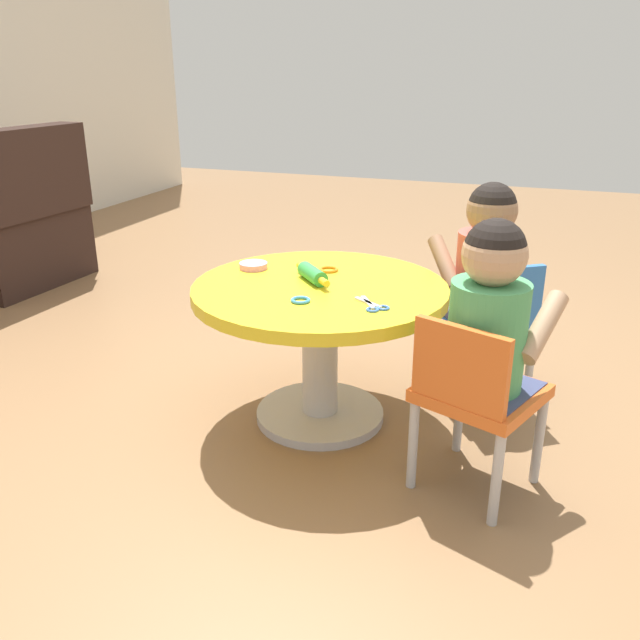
{
  "coord_description": "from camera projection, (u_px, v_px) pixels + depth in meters",
  "views": [
    {
      "loc": [
        -1.92,
        -0.7,
        1.16
      ],
      "look_at": [
        0.0,
        0.0,
        0.36
      ],
      "focal_mm": 37.43,
      "sensor_mm": 36.0,
      "label": 1
    }
  ],
  "objects": [
    {
      "name": "ground_plane",
      "position": [
        320.0,
        417.0,
        2.32
      ],
      "size": [
        10.0,
        10.0,
        0.0
      ],
      "primitive_type": "plane",
      "color": "olive"
    },
    {
      "name": "armchair_dark",
      "position": [
        5.0,
        228.0,
        3.65
      ],
      "size": [
        0.75,
        0.76,
        0.85
      ],
      "color": "black",
      "rests_on": "ground"
    },
    {
      "name": "cookie_cutter_1",
      "position": [
        300.0,
        300.0,
        2.0
      ],
      "size": [
        0.06,
        0.06,
        0.01
      ],
      "primitive_type": "torus",
      "color": "#3F99D8",
      "rests_on": "craft_table"
    },
    {
      "name": "child_chair_left",
      "position": [
        475.0,
        395.0,
        1.83
      ],
      "size": [
        0.39,
        0.39,
        0.54
      ],
      "color": "#B7B7BC",
      "rests_on": "ground"
    },
    {
      "name": "child_chair_right",
      "position": [
        486.0,
        323.0,
        2.33
      ],
      "size": [
        0.42,
        0.42,
        0.54
      ],
      "color": "#B7B7BC",
      "rests_on": "ground"
    },
    {
      "name": "seated_child_right",
      "position": [
        487.0,
        257.0,
        2.28
      ],
      "size": [
        0.44,
        0.42,
        0.51
      ],
      "color": "#3F4772",
      "rests_on": "ground"
    },
    {
      "name": "cookie_cutter_0",
      "position": [
        329.0,
        269.0,
        2.29
      ],
      "size": [
        0.07,
        0.07,
        0.01
      ],
      "primitive_type": "torus",
      "color": "orange",
      "rests_on": "craft_table"
    },
    {
      "name": "craft_scissors",
      "position": [
        373.0,
        306.0,
        1.95
      ],
      "size": [
        0.13,
        0.13,
        0.01
      ],
      "color": "silver",
      "rests_on": "craft_table"
    },
    {
      "name": "craft_table",
      "position": [
        320.0,
        321.0,
        2.19
      ],
      "size": [
        0.83,
        0.83,
        0.49
      ],
      "color": "silver",
      "rests_on": "ground"
    },
    {
      "name": "playdough_blob_0",
      "position": [
        253.0,
        266.0,
        2.32
      ],
      "size": [
        0.1,
        0.1,
        0.02
      ],
      "primitive_type": "cylinder",
      "color": "pink",
      "rests_on": "craft_table"
    },
    {
      "name": "rolling_pin",
      "position": [
        312.0,
        274.0,
        2.18
      ],
      "size": [
        0.18,
        0.17,
        0.05
      ],
      "color": "green",
      "rests_on": "craft_table"
    },
    {
      "name": "seated_child_left",
      "position": [
        490.0,
        314.0,
        1.77
      ],
      "size": [
        0.42,
        0.37,
        0.51
      ],
      "color": "#3F4772",
      "rests_on": "ground"
    }
  ]
}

